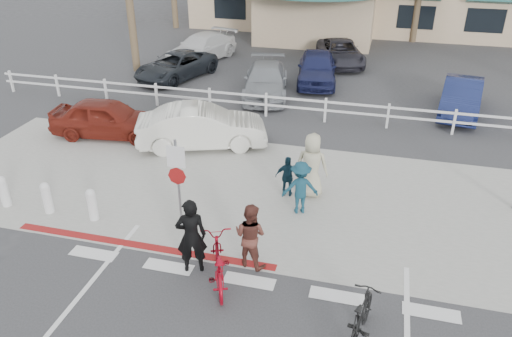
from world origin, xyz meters
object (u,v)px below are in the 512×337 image
(bike_black, at_px, (360,320))
(car_white_sedan, at_px, (202,127))
(car_red_compact, at_px, (107,118))
(bike_red, at_px, (218,262))
(sign_post, at_px, (178,181))

(bike_black, xyz_separation_m, car_white_sedan, (-6.07, 7.73, 0.19))
(car_white_sedan, bearing_deg, bike_black, -161.89)
(bike_black, xyz_separation_m, car_red_compact, (-9.76, 7.73, 0.15))
(car_white_sedan, xyz_separation_m, car_red_compact, (-3.69, -0.00, -0.04))
(bike_red, bearing_deg, sign_post, -69.63)
(bike_red, bearing_deg, car_red_compact, -67.89)
(bike_red, xyz_separation_m, car_red_compact, (-6.52, 6.74, 0.17))
(sign_post, height_order, car_white_sedan, sign_post)
(sign_post, height_order, bike_black, sign_post)
(bike_black, distance_m, car_white_sedan, 9.83)
(bike_red, height_order, bike_black, bike_black)
(sign_post, distance_m, bike_black, 5.64)
(bike_red, distance_m, bike_black, 3.38)
(sign_post, bearing_deg, bike_red, -47.68)
(car_red_compact, bearing_deg, bike_black, -135.13)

